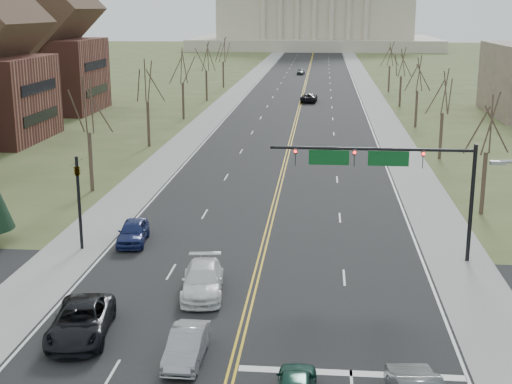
% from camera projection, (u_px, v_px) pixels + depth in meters
% --- Properties ---
extents(ground, '(600.00, 600.00, 0.00)m').
position_uv_depth(ground, '(236.00, 357.00, 31.30)').
color(ground, '#445229').
rests_on(ground, ground).
extents(road, '(20.00, 380.00, 0.01)m').
position_uv_depth(road, '(304.00, 87.00, 137.32)').
color(road, black).
rests_on(road, ground).
extents(cross_road, '(120.00, 14.00, 0.01)m').
position_uv_depth(cross_road, '(250.00, 302.00, 37.08)').
color(cross_road, black).
rests_on(cross_road, ground).
extents(sidewalk_left, '(4.00, 380.00, 0.03)m').
position_uv_depth(sidewalk_left, '(243.00, 87.00, 138.40)').
color(sidewalk_left, gray).
rests_on(sidewalk_left, ground).
extents(sidewalk_right, '(4.00, 380.00, 0.03)m').
position_uv_depth(sidewalk_right, '(367.00, 88.00, 136.24)').
color(sidewalk_right, gray).
rests_on(sidewalk_right, ground).
extents(center_line, '(0.42, 380.00, 0.01)m').
position_uv_depth(center_line, '(304.00, 87.00, 137.32)').
color(center_line, gold).
rests_on(center_line, road).
extents(edge_line_left, '(0.15, 380.00, 0.01)m').
position_uv_depth(edge_line_left, '(254.00, 87.00, 138.20)').
color(edge_line_left, silver).
rests_on(edge_line_left, road).
extents(edge_line_right, '(0.15, 380.00, 0.01)m').
position_uv_depth(edge_line_right, '(356.00, 88.00, 136.43)').
color(edge_line_right, silver).
rests_on(edge_line_right, road).
extents(stop_bar, '(9.50, 0.50, 0.01)m').
position_uv_depth(stop_bar, '(351.00, 373.00, 29.88)').
color(stop_bar, silver).
rests_on(stop_bar, road).
extents(capitol, '(90.00, 60.00, 50.00)m').
position_uv_depth(capitol, '(315.00, 10.00, 268.61)').
color(capitol, beige).
rests_on(capitol, ground).
extents(signal_mast, '(12.12, 0.44, 7.20)m').
position_uv_depth(signal_mast, '(387.00, 167.00, 42.19)').
color(signal_mast, black).
rests_on(signal_mast, ground).
extents(signal_left, '(0.32, 0.36, 6.00)m').
position_uv_depth(signal_left, '(78.00, 192.00, 44.42)').
color(signal_left, black).
rests_on(signal_left, ground).
extents(tree_r_0, '(3.74, 3.74, 8.50)m').
position_uv_depth(tree_r_0, '(488.00, 127.00, 51.39)').
color(tree_r_0, '#392B22').
rests_on(tree_r_0, ground).
extents(tree_l_0, '(3.96, 3.96, 9.00)m').
position_uv_depth(tree_l_0, '(88.00, 108.00, 57.94)').
color(tree_l_0, '#392B22').
rests_on(tree_l_0, ground).
extents(tree_r_1, '(3.74, 3.74, 8.50)m').
position_uv_depth(tree_r_1, '(444.00, 94.00, 70.67)').
color(tree_r_1, '#392B22').
rests_on(tree_r_1, ground).
extents(tree_l_1, '(3.96, 3.96, 9.00)m').
position_uv_depth(tree_l_1, '(147.00, 83.00, 77.22)').
color(tree_l_1, '#392B22').
rests_on(tree_l_1, ground).
extents(tree_r_2, '(3.74, 3.74, 8.50)m').
position_uv_depth(tree_r_2, '(418.00, 76.00, 89.94)').
color(tree_r_2, '#392B22').
rests_on(tree_r_2, ground).
extents(tree_l_2, '(3.96, 3.96, 9.00)m').
position_uv_depth(tree_l_2, '(182.00, 68.00, 96.50)').
color(tree_l_2, '#392B22').
rests_on(tree_l_2, ground).
extents(tree_r_3, '(3.74, 3.74, 8.50)m').
position_uv_depth(tree_r_3, '(402.00, 64.00, 109.22)').
color(tree_r_3, '#392B22').
rests_on(tree_r_3, ground).
extents(tree_l_3, '(3.96, 3.96, 9.00)m').
position_uv_depth(tree_l_3, '(206.00, 58.00, 115.77)').
color(tree_l_3, '#392B22').
rests_on(tree_l_3, ground).
extents(tree_r_4, '(3.74, 3.74, 8.50)m').
position_uv_depth(tree_r_4, '(390.00, 55.00, 128.50)').
color(tree_r_4, '#392B22').
rests_on(tree_r_4, ground).
extents(tree_l_4, '(3.96, 3.96, 9.00)m').
position_uv_depth(tree_l_4, '(223.00, 51.00, 135.05)').
color(tree_l_4, '#392B22').
rests_on(tree_l_4, ground).
extents(bldg_left_far, '(17.10, 14.28, 23.25)m').
position_uv_depth(bldg_left_far, '(38.00, 46.00, 103.66)').
color(bldg_left_far, brown).
rests_on(bldg_left_far, ground).
extents(car_sb_inner_lead, '(1.50, 4.19, 1.37)m').
position_uv_depth(car_sb_inner_lead, '(187.00, 346.00, 30.84)').
color(car_sb_inner_lead, gray).
rests_on(car_sb_inner_lead, road).
extents(car_sb_outer_lead, '(3.30, 5.88, 1.55)m').
position_uv_depth(car_sb_outer_lead, '(81.00, 321.00, 33.03)').
color(car_sb_outer_lead, black).
rests_on(car_sb_outer_lead, road).
extents(car_sb_inner_second, '(2.70, 5.46, 1.53)m').
position_uv_depth(car_sb_inner_second, '(203.00, 280.00, 38.00)').
color(car_sb_inner_second, white).
rests_on(car_sb_inner_second, road).
extents(car_sb_outer_second, '(2.20, 4.53, 1.49)m').
position_uv_depth(car_sb_outer_second, '(133.00, 232.00, 46.32)').
color(car_sb_outer_second, navy).
rests_on(car_sb_outer_second, road).
extents(car_far_nb, '(2.83, 5.53, 1.49)m').
position_uv_depth(car_far_nb, '(309.00, 97.00, 115.75)').
color(car_far_nb, black).
rests_on(car_far_nb, road).
extents(car_far_sb, '(1.93, 4.20, 1.39)m').
position_uv_depth(car_far_sb, '(301.00, 71.00, 163.67)').
color(car_far_sb, '#505358').
rests_on(car_far_sb, road).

